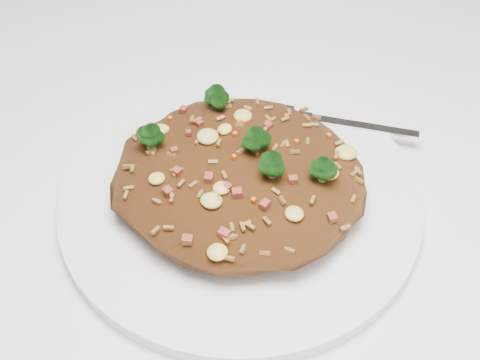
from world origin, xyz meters
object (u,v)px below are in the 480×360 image
(plate, at_px, (240,198))
(fork, at_px, (336,122))
(dining_table, at_px, (219,244))
(fried_rice, at_px, (240,170))

(plate, xyz_separation_m, fork, (0.07, 0.09, 0.01))
(dining_table, height_order, fork, fork)
(plate, distance_m, fried_rice, 0.03)
(plate, bearing_deg, fried_rice, 93.97)
(dining_table, xyz_separation_m, fried_rice, (0.02, -0.02, 0.13))
(fried_rice, relative_size, fork, 1.23)
(fried_rice, bearing_deg, dining_table, 135.94)
(dining_table, xyz_separation_m, fork, (0.09, 0.07, 0.11))
(plate, relative_size, fork, 1.80)
(fried_rice, bearing_deg, plate, -86.03)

